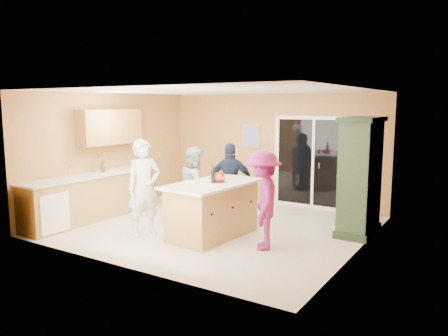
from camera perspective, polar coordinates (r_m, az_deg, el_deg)
The scene contains 22 objects.
floor at distance 8.57m, azimuth -1.22°, elevation -7.63°, with size 5.50×5.50×0.00m, color beige.
ceiling at distance 8.25m, azimuth -1.27°, elevation 10.01°, with size 5.50×5.00×0.10m, color white.
wall_back at distance 10.48m, azimuth 6.31°, elevation 2.47°, with size 5.50×0.10×2.60m, color tan.
wall_front at distance 6.40m, azimuth -13.66°, elevation -1.39°, with size 5.50×0.10×2.60m, color tan.
wall_left at distance 10.08m, azimuth -14.42°, elevation 2.03°, with size 0.10×5.00×2.60m, color tan.
wall_right at distance 7.19m, azimuth 17.39°, elevation -0.49°, with size 0.10×5.00×2.60m, color tan.
left_cabinet_run at distance 9.30m, azimuth -17.65°, elevation -3.84°, with size 0.65×3.05×1.24m.
upper_cabinets at distance 9.77m, azimuth -14.68°, elevation 5.22°, with size 0.35×1.60×0.75m, color #AD8643.
sliding_door at distance 10.06m, azimuth 11.58°, elevation 0.68°, with size 1.90×0.07×2.10m.
framed_picture at distance 10.68m, azimuth 3.62°, elevation 4.23°, with size 0.46×0.04×0.56m.
kitchen_island at distance 7.84m, azimuth -1.50°, elevation -5.67°, with size 1.14×1.93×0.98m.
green_hutch at distance 8.26m, azimuth 17.37°, elevation -1.22°, with size 0.61×1.16×2.13m.
woman_white at distance 7.98m, azimuth -10.41°, elevation -2.55°, with size 0.63×0.42×1.74m, color silver.
woman_grey at distance 8.47m, azimuth -3.73°, elevation -2.44°, with size 0.76×0.59×1.55m, color #9E9EA1.
woman_navy at distance 8.80m, azimuth 0.90°, elevation -1.90°, with size 0.93×0.39×1.59m, color #191F37.
woman_magenta at distance 7.13m, azimuth 5.08°, elevation -4.19°, with size 1.05×0.60×1.63m, color #952072.
serving_bowl at distance 7.80m, azimuth -0.77°, elevation -1.57°, with size 0.28×0.28×0.07m, color #B71414.
tulip_vase at distance 9.50m, azimuth -15.59°, elevation 0.72°, with size 0.22×0.15×0.42m, color #B61712.
tumbler_near at distance 8.11m, azimuth -0.21°, elevation -1.03°, with size 0.08×0.08×0.11m, color #B71414.
tumbler_far at distance 8.26m, azimuth -1.02°, elevation -0.93°, with size 0.07×0.07×0.10m, color #B71414.
wine_bottle at distance 7.67m, azimuth -1.45°, elevation -1.09°, with size 0.07×0.07×0.31m.
white_plate at distance 7.42m, azimuth -1.14°, elevation -2.29°, with size 0.20×0.20×0.01m, color white.
Camera 1 is at (4.54, -6.89, 2.35)m, focal length 35.00 mm.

